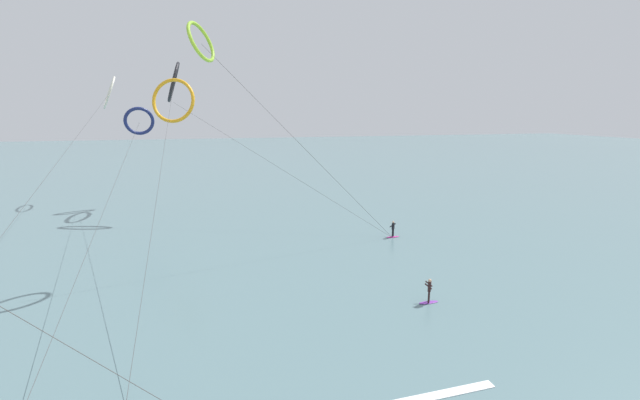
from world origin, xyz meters
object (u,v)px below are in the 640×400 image
object	(u,v)px
kite_ivory	(109,93)
kite_navy	(139,121)
kite_amber	(173,101)
surfer_magenta	(393,230)
kite_lime	(202,43)
surfer_violet	(429,292)
kite_charcoal	(174,82)

from	to	relation	value
kite_ivory	kite_navy	bearing A→B (deg)	26.29
kite_amber	surfer_magenta	bearing A→B (deg)	-13.09
kite_navy	kite_lime	world-z (taller)	kite_lime
surfer_violet	kite_lime	distance (m)	24.62
kite_charcoal	kite_ivory	xyz separation A→B (m)	(-9.18, 6.78, -1.13)
kite_amber	kite_lime	xyz separation A→B (m)	(3.72, -17.99, 3.80)
surfer_magenta	kite_navy	xyz separation A→B (m)	(-26.51, 22.97, 10.60)
kite_ivory	kite_lime	xyz separation A→B (m)	(13.15, -30.63, 2.45)
kite_amber	kite_ivory	world-z (taller)	kite_ivory
surfer_violet	kite_lime	xyz separation A→B (m)	(-13.72, 11.50, 16.90)
surfer_violet	kite_charcoal	xyz separation A→B (m)	(-17.70, 35.34, 15.58)
surfer_violet	kite_ivory	bearing A→B (deg)	-113.13
kite_navy	kite_charcoal	world-z (taller)	kite_charcoal
surfer_magenta	kite_lime	size ratio (longest dim) A/B	0.09
surfer_magenta	kite_ivory	size ratio (longest dim) A/B	0.03
kite_navy	kite_ivory	distance (m)	7.72
surfer_violet	kite_amber	world-z (taller)	kite_amber
kite_navy	kite_amber	distance (m)	9.44
kite_amber	kite_charcoal	bearing A→B (deg)	115.23
kite_ivory	kite_amber	bearing A→B (deg)	22.65
kite_navy	kite_ivory	world-z (taller)	kite_ivory
kite_navy	kite_charcoal	size ratio (longest dim) A/B	1.02
kite_charcoal	surfer_violet	bearing A→B (deg)	22.65
surfer_violet	kite_amber	xyz separation A→B (m)	(-17.44, 29.49, 13.09)
kite_navy	kite_ivory	xyz separation A→B (m)	(-4.33, 5.10, 3.85)
kite_ivory	surfer_magenta	bearing A→B (deg)	33.61
kite_amber	kite_charcoal	size ratio (longest dim) A/B	0.55
kite_charcoal	kite_lime	bearing A→B (deg)	5.53
kite_lime	surfer_violet	bearing A→B (deg)	-101.33
kite_navy	kite_charcoal	distance (m)	7.15
surfer_magenta	kite_ivory	bearing A→B (deg)	91.43
surfer_violet	kite_charcoal	world-z (taller)	kite_charcoal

